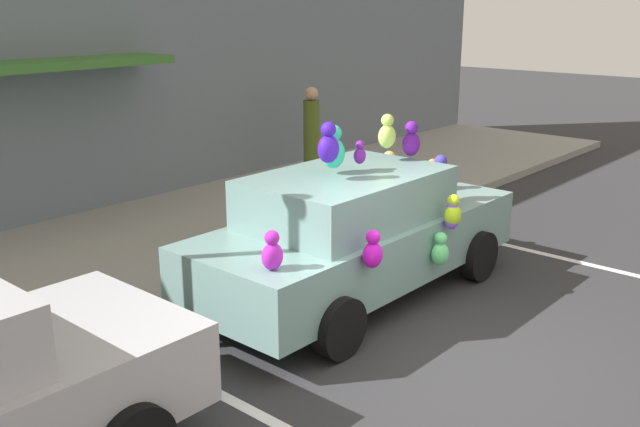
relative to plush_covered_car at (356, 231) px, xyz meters
The scene contains 8 objects.
ground_plane 2.15m from the plush_covered_car, 115.52° to the right, with size 60.00×60.00×0.00m, color #2D2D30.
sidewalk 3.40m from the plush_covered_car, 104.94° to the left, with size 24.00×4.00×0.15m, color gray.
storefront_building 5.92m from the plush_covered_car, 99.10° to the left, with size 24.00×1.25×6.40m.
parking_stripe_front 3.11m from the plush_covered_car, 15.31° to the right, with size 0.12×3.60×0.01m, color silver.
parking_stripe_rear 2.83m from the plush_covered_car, 163.02° to the right, with size 0.12×3.60×0.01m, color silver.
plush_covered_car is the anchor object (origin of this frame).
teddy_bear_on_sidewalk 3.20m from the plush_covered_car, 35.65° to the left, with size 0.30×0.25×0.57m.
pedestrian_near_shopfront 5.49m from the plush_covered_car, 47.33° to the left, with size 0.31×0.31×1.73m.
Camera 1 is at (-5.43, -3.15, 3.40)m, focal length 40.03 mm.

